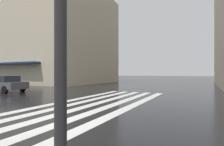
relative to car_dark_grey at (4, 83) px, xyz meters
name	(u,v)px	position (x,y,z in m)	size (l,w,h in m)	color
ground_plane	(63,121)	(-5.50, -11.37, -0.76)	(220.00, 220.00, 0.00)	black
zebra_crossing	(100,103)	(-1.50, -10.51, -0.75)	(13.00, 4.50, 0.01)	silver
haussmann_block_mid	(35,35)	(14.61, 12.70, 8.09)	(16.43, 27.48, 18.08)	beige
car_dark_grey	(4,83)	(0.00, 0.00, 0.00)	(1.85, 4.10, 1.41)	#4C4C51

